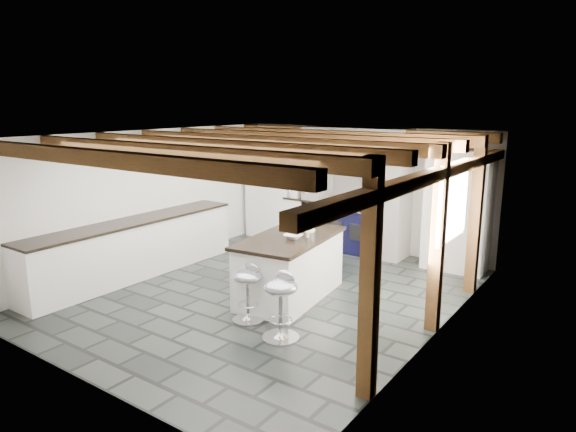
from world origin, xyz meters
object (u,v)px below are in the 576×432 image
Objects in this scene: bar_stool_far at (248,286)px; kitchen_island at (290,266)px; range_cooker at (354,227)px; bar_stool_near at (281,298)px.

kitchen_island is at bearing 103.07° from bar_stool_far.
bar_stool_far is at bearing -83.49° from range_cooker.
bar_stool_near is at bearing -74.42° from range_cooker.
bar_stool_far is at bearing -95.06° from kitchen_island.
range_cooker is 3.91m from bar_stool_near.
bar_stool_far is (0.03, -0.98, 0.01)m from kitchen_island.
range_cooker reaches higher than bar_stool_near.
kitchen_island reaches higher than bar_stool_near.
kitchen_island is 2.33× the size of bar_stool_near.
range_cooker is at bearing 107.61° from bar_stool_far.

